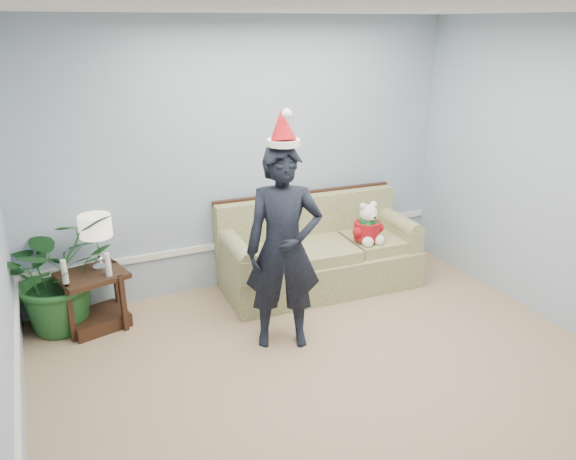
# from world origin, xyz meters

# --- Properties ---
(room_shell) EXTENTS (4.54, 5.04, 2.74)m
(room_shell) POSITION_xyz_m (0.00, 0.00, 1.35)
(room_shell) COLOR tan
(room_shell) RESTS_ON ground
(wainscot_trim) EXTENTS (4.49, 4.99, 0.06)m
(wainscot_trim) POSITION_xyz_m (-1.18, 1.18, 0.45)
(wainscot_trim) COLOR white
(wainscot_trim) RESTS_ON room_shell
(sofa) EXTENTS (2.04, 0.95, 0.94)m
(sofa) POSITION_xyz_m (0.62, 2.08, 0.33)
(sofa) COLOR #5D6A32
(sofa) RESTS_ON room_shell
(side_table) EXTENTS (0.65, 0.59, 0.53)m
(side_table) POSITION_xyz_m (-1.62, 2.13, 0.21)
(side_table) COLOR #341D13
(side_table) RESTS_ON room_shell
(table_lamp) EXTENTS (0.28, 0.28, 0.51)m
(table_lamp) POSITION_xyz_m (-1.53, 2.21, 0.92)
(table_lamp) COLOR silver
(table_lamp) RESTS_ON side_table
(candle_pair) EXTENTS (0.41, 0.05, 0.21)m
(candle_pair) POSITION_xyz_m (-1.66, 2.02, 0.63)
(candle_pair) COLOR silver
(candle_pair) RESTS_ON side_table
(houseplant) EXTENTS (1.19, 1.11, 1.08)m
(houseplant) POSITION_xyz_m (-1.88, 2.26, 0.54)
(houseplant) COLOR #1F5624
(houseplant) RESTS_ON room_shell
(man) EXTENTS (0.74, 0.61, 1.74)m
(man) POSITION_xyz_m (-0.17, 1.19, 0.87)
(man) COLOR black
(man) RESTS_ON room_shell
(santa_hat) EXTENTS (0.29, 0.32, 0.30)m
(santa_hat) POSITION_xyz_m (-0.17, 1.20, 1.86)
(santa_hat) COLOR white
(santa_hat) RESTS_ON man
(teddy_bear) EXTENTS (0.28, 0.31, 0.44)m
(teddy_bear) POSITION_xyz_m (1.06, 1.84, 0.65)
(teddy_bear) COLOR white
(teddy_bear) RESTS_ON sofa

